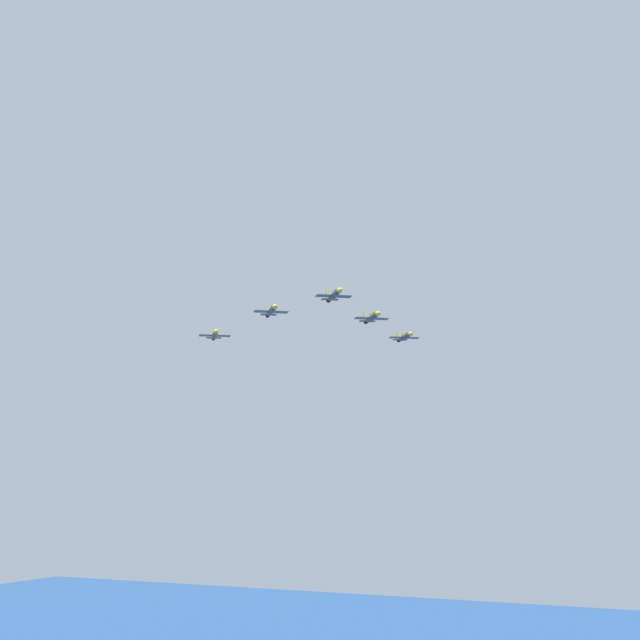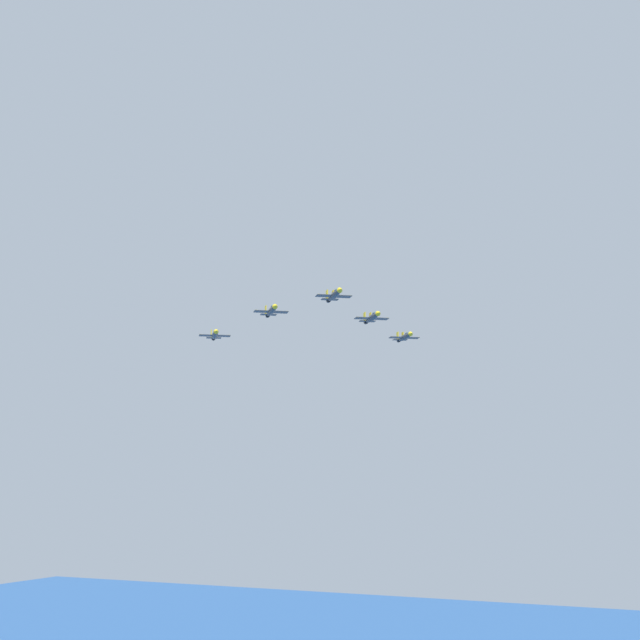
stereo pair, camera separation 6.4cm
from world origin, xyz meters
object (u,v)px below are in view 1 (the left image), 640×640
object	(u,v)px
jet_left_wingman	(372,318)
jet_right_outer	(215,335)
jet_lead	(334,295)
jet_left_outer	(405,337)
jet_right_wingman	(271,311)

from	to	relation	value
jet_left_wingman	jet_right_outer	xyz separation A→B (m)	(41.73, 10.90, -3.31)
jet_lead	jet_right_outer	xyz separation A→B (m)	(40.18, -9.71, -5.62)
jet_left_wingman	jet_right_outer	world-z (taller)	jet_left_wingman
jet_left_outer	jet_right_outer	size ratio (longest dim) A/B	0.99
jet_left_wingman	jet_right_outer	size ratio (longest dim) A/B	1.04
jet_right_wingman	jet_left_outer	size ratio (longest dim) A/B	1.03
jet_right_wingman	jet_left_outer	bearing A→B (deg)	110.33
jet_left_wingman	jet_left_outer	distance (m)	20.80
jet_lead	jet_right_wingman	world-z (taller)	jet_lead
jet_left_wingman	jet_left_outer	xyz separation A→B (m)	(-1.55, -20.61, -2.30)
jet_lead	jet_left_wingman	distance (m)	20.80
jet_right_wingman	jet_right_outer	world-z (taller)	jet_right_wingman
jet_left_outer	jet_left_wingman	bearing A→B (deg)	-40.35
jet_right_wingman	jet_right_outer	size ratio (longest dim) A/B	1.03
jet_left_wingman	jet_right_wingman	world-z (taller)	jet_right_wingman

